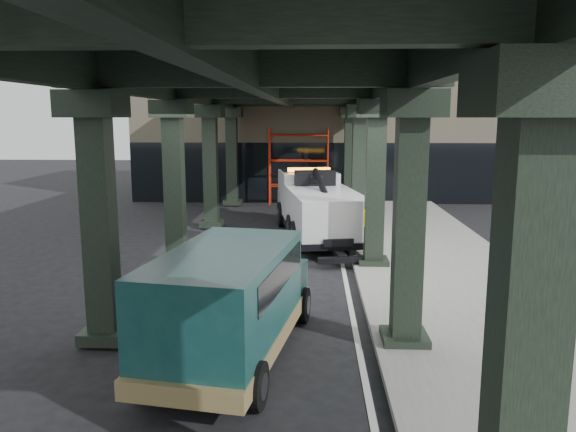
# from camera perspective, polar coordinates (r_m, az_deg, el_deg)

# --- Properties ---
(ground) EXTENTS (90.00, 90.00, 0.00)m
(ground) POSITION_cam_1_polar(r_m,az_deg,el_deg) (15.30, -0.42, -7.14)
(ground) COLOR black
(ground) RESTS_ON ground
(sidewalk) EXTENTS (5.00, 40.00, 0.15)m
(sidewalk) POSITION_cam_1_polar(r_m,az_deg,el_deg) (17.58, 14.80, -4.95)
(sidewalk) COLOR gray
(sidewalk) RESTS_ON ground
(lane_stripe) EXTENTS (0.12, 38.00, 0.01)m
(lane_stripe) POSITION_cam_1_polar(r_m,az_deg,el_deg) (17.22, 5.61, -5.21)
(lane_stripe) COLOR silver
(lane_stripe) RESTS_ON ground
(viaduct) EXTENTS (7.40, 32.00, 6.40)m
(viaduct) POSITION_cam_1_polar(r_m,az_deg,el_deg) (16.67, -1.49, 13.27)
(viaduct) COLOR black
(viaduct) RESTS_ON ground
(building) EXTENTS (22.00, 10.00, 8.00)m
(building) POSITION_cam_1_polar(r_m,az_deg,el_deg) (34.62, 4.69, 9.11)
(building) COLOR #C6B793
(building) RESTS_ON ground
(scaffolding) EXTENTS (3.08, 0.88, 4.00)m
(scaffolding) POSITION_cam_1_polar(r_m,az_deg,el_deg) (29.35, 1.09, 5.29)
(scaffolding) COLOR red
(scaffolding) RESTS_ON ground
(tow_truck) EXTENTS (3.46, 8.24, 2.63)m
(tow_truck) POSITION_cam_1_polar(r_m,az_deg,el_deg) (21.25, 2.88, 1.25)
(tow_truck) COLOR black
(tow_truck) RESTS_ON ground
(towed_van) EXTENTS (2.88, 5.59, 2.16)m
(towed_van) POSITION_cam_1_polar(r_m,az_deg,el_deg) (10.58, -5.82, -8.47)
(towed_van) COLOR #103C3C
(towed_van) RESTS_ON ground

